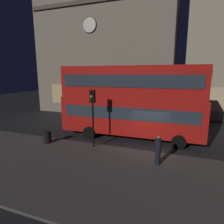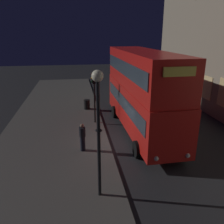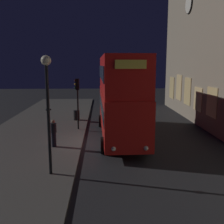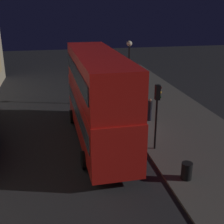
{
  "view_description": "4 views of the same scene",
  "coord_description": "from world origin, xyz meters",
  "views": [
    {
      "loc": [
        1.93,
        -12.43,
        5.09
      ],
      "look_at": [
        -3.05,
        1.13,
        2.17
      ],
      "focal_mm": 30.59,
      "sensor_mm": 36.0,
      "label": 1
    },
    {
      "loc": [
        13.3,
        -2.52,
        6.73
      ],
      "look_at": [
        -1.83,
        -0.12,
        1.49
      ],
      "focal_mm": 36.99,
      "sensor_mm": 36.0,
      "label": 2
    },
    {
      "loc": [
        16.71,
        0.61,
        5.11
      ],
      "look_at": [
        -1.64,
        1.37,
        1.8
      ],
      "focal_mm": 42.52,
      "sensor_mm": 36.0,
      "label": 3
    },
    {
      "loc": [
        -19.0,
        4.53,
        8.33
      ],
      "look_at": [
        -2.73,
        1.26,
        2.33
      ],
      "focal_mm": 48.19,
      "sensor_mm": 36.0,
      "label": 4
    }
  ],
  "objects": [
    {
      "name": "ground_plane",
      "position": [
        0.0,
        0.0,
        0.0
      ],
      "size": [
        80.0,
        80.0,
        0.0
      ],
      "primitive_type": "plane",
      "color": "#232326"
    },
    {
      "name": "sidewalk_slab",
      "position": [
        0.0,
        -4.23,
        0.06
      ],
      "size": [
        44.0,
        7.23,
        0.12
      ],
      "primitive_type": "cube",
      "color": "#4C4944",
      "rests_on": "ground"
    },
    {
      "name": "double_decker_bus",
      "position": [
        -1.79,
        1.94,
        3.12
      ],
      "size": [
        11.12,
        3.12,
        5.65
      ],
      "rotation": [
        0.0,
        0.0,
        0.02
      ],
      "color": "red",
      "rests_on": "ground"
    },
    {
      "name": "traffic_light_near_kerb",
      "position": [
        -3.56,
        -1.2,
        2.94
      ],
      "size": [
        0.33,
        0.36,
        3.93
      ],
      "rotation": [
        0.0,
        0.0,
        -0.02
      ],
      "color": "black",
      "rests_on": "sidewalk_slab"
    },
    {
      "name": "street_lamp",
      "position": [
        5.04,
        -1.74,
        3.84
      ],
      "size": [
        0.44,
        0.44,
        5.38
      ],
      "color": "black",
      "rests_on": "sidewalk_slab"
    },
    {
      "name": "pedestrian",
      "position": [
        0.92,
        -2.31,
        0.99
      ],
      "size": [
        0.37,
        0.37,
        1.69
      ],
      "rotation": [
        0.0,
        0.0,
        0.81
      ],
      "color": "black",
      "rests_on": "sidewalk_slab"
    },
    {
      "name": "litter_bin",
      "position": [
        -7.04,
        -1.63,
        0.56
      ],
      "size": [
        0.55,
        0.55,
        0.87
      ],
      "primitive_type": "cylinder",
      "color": "black",
      "rests_on": "sidewalk_slab"
    }
  ]
}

